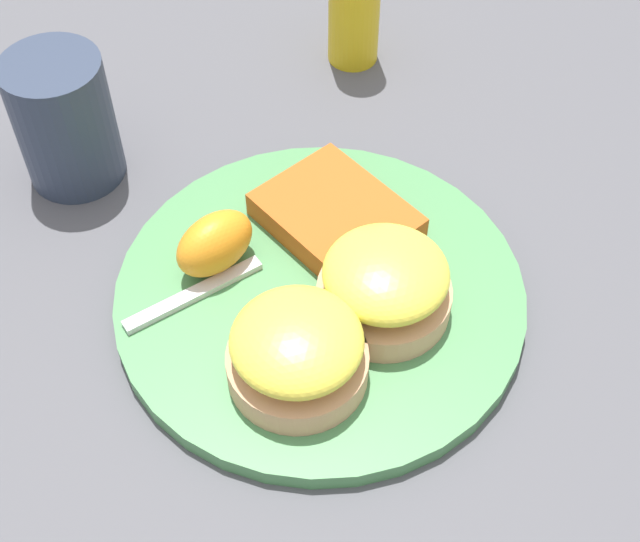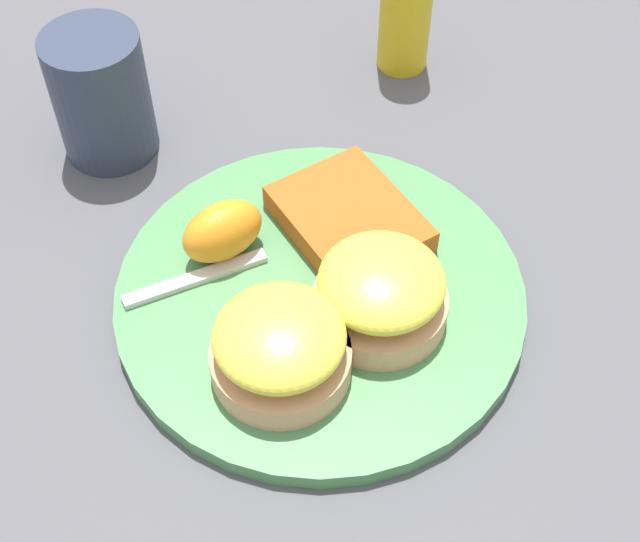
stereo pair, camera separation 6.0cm
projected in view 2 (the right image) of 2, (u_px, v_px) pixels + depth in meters
ground_plane at (320, 301)px, 0.62m from camera, size 1.10×1.10×0.00m
plate at (320, 295)px, 0.62m from camera, size 0.28×0.28×0.01m
sandwich_benedict_left at (280, 347)px, 0.55m from camera, size 0.09×0.09×0.05m
sandwich_benedict_right at (381, 293)px, 0.58m from camera, size 0.09×0.09×0.05m
hashbrown_patty at (349, 219)px, 0.64m from camera, size 0.13×0.11×0.02m
orange_wedge at (222, 231)px, 0.62m from camera, size 0.06×0.07×0.04m
fork at (275, 251)px, 0.63m from camera, size 0.06×0.19×0.00m
cup at (101, 94)px, 0.68m from camera, size 0.11×0.07×0.10m
condiment_bottle at (406, 2)px, 0.74m from camera, size 0.04×0.04×0.13m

